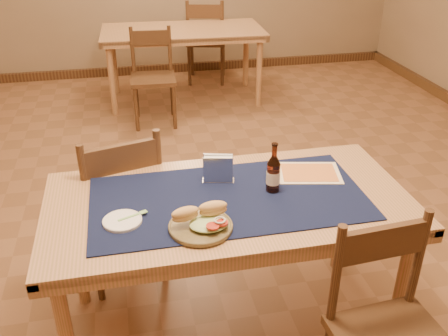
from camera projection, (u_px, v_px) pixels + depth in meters
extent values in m
cube|color=brown|center=(202.00, 234.00, 3.24)|extent=(6.00, 7.00, 0.02)
cylinder|color=#B47B55|center=(400.00, 293.00, 2.23)|extent=(0.06, 0.06, 0.71)
cylinder|color=#B47B55|center=(76.00, 248.00, 2.53)|extent=(0.06, 0.06, 0.71)
cylinder|color=#B47B55|center=(342.00, 215.00, 2.79)|extent=(0.06, 0.06, 0.71)
cube|color=#B47B55|center=(229.00, 202.00, 2.20)|extent=(1.60, 0.80, 0.04)
cube|color=black|center=(229.00, 198.00, 2.19)|extent=(1.20, 0.60, 0.01)
cube|color=#4F341C|center=(155.00, 69.00, 6.20)|extent=(6.00, 0.06, 0.10)
cylinder|color=#B47B55|center=(112.00, 80.00, 4.86)|extent=(0.06, 0.06, 0.71)
cylinder|color=#B47B55|center=(259.00, 73.00, 5.08)|extent=(0.06, 0.06, 0.71)
cylinder|color=#B47B55|center=(114.00, 61.00, 5.43)|extent=(0.06, 0.06, 0.71)
cylinder|color=#B47B55|center=(246.00, 55.00, 5.64)|extent=(0.06, 0.06, 0.71)
cube|color=#B47B55|center=(183.00, 31.00, 5.08)|extent=(1.66, 0.88, 0.04)
cylinder|color=#4F341C|center=(142.00, 213.00, 3.03)|extent=(0.04, 0.04, 0.46)
cylinder|color=#4F341C|center=(81.00, 228.00, 2.89)|extent=(0.04, 0.04, 0.46)
cylinder|color=#4F341C|center=(164.00, 246.00, 2.74)|extent=(0.04, 0.04, 0.46)
cylinder|color=#4F341C|center=(97.00, 265.00, 2.60)|extent=(0.04, 0.04, 0.46)
cube|color=#4F341C|center=(117.00, 202.00, 2.71)|extent=(0.53, 0.53, 0.04)
cube|color=#4F341C|center=(121.00, 158.00, 2.38)|extent=(0.36, 0.12, 0.14)
cylinder|color=#4F341C|center=(159.00, 173.00, 2.51)|extent=(0.04, 0.04, 0.47)
cylinder|color=#4F341C|center=(86.00, 189.00, 2.37)|extent=(0.04, 0.04, 0.47)
cube|color=#4F341C|center=(383.00, 242.00, 1.85)|extent=(0.36, 0.06, 0.14)
cylinder|color=#4F341C|center=(336.00, 276.00, 1.86)|extent=(0.04, 0.04, 0.45)
cylinder|color=#4F341C|center=(418.00, 259.00, 1.95)|extent=(0.04, 0.04, 0.45)
cylinder|color=#4F341C|center=(136.00, 109.00, 4.57)|extent=(0.03, 0.03, 0.44)
cylinder|color=#4F341C|center=(174.00, 107.00, 4.61)|extent=(0.03, 0.03, 0.44)
cylinder|color=#4F341C|center=(136.00, 96.00, 4.87)|extent=(0.03, 0.03, 0.44)
cylinder|color=#4F341C|center=(172.00, 94.00, 4.92)|extent=(0.03, 0.03, 0.44)
cube|color=#4F341C|center=(153.00, 79.00, 4.64)|extent=(0.43, 0.43, 0.04)
cube|color=#4F341C|center=(150.00, 38.00, 4.64)|extent=(0.35, 0.05, 0.14)
cylinder|color=#4F341C|center=(133.00, 51.00, 4.67)|extent=(0.03, 0.03, 0.45)
cylinder|color=#4F341C|center=(170.00, 49.00, 4.72)|extent=(0.03, 0.03, 0.45)
cylinder|color=#4F341C|center=(223.00, 56.00, 6.03)|extent=(0.04, 0.04, 0.47)
cylinder|color=#4F341C|center=(192.00, 56.00, 6.04)|extent=(0.04, 0.04, 0.47)
cylinder|color=#4F341C|center=(222.00, 66.00, 5.70)|extent=(0.04, 0.04, 0.47)
cylinder|color=#4F341C|center=(189.00, 65.00, 5.71)|extent=(0.04, 0.04, 0.47)
cube|color=#4F341C|center=(206.00, 41.00, 5.76)|extent=(0.53, 0.53, 0.04)
cube|color=#4F341C|center=(205.00, 12.00, 5.41)|extent=(0.37, 0.12, 0.15)
cylinder|color=#4F341C|center=(222.00, 23.00, 5.47)|extent=(0.04, 0.04, 0.48)
cylinder|color=#4F341C|center=(188.00, 23.00, 5.47)|extent=(0.04, 0.04, 0.48)
cylinder|color=brown|center=(201.00, 227.00, 1.98)|extent=(0.26, 0.26, 0.01)
torus|color=brown|center=(201.00, 225.00, 1.98)|extent=(0.26, 0.26, 0.01)
ellipsoid|color=#BDDB97|center=(209.00, 224.00, 1.96)|extent=(0.16, 0.13, 0.03)
ellipsoid|color=tan|center=(185.00, 214.00, 1.95)|extent=(0.12, 0.07, 0.06)
ellipsoid|color=tan|center=(213.00, 209.00, 1.99)|extent=(0.12, 0.06, 0.06)
cylinder|color=#AB2616|center=(213.00, 226.00, 1.92)|extent=(0.05, 0.05, 0.01)
cylinder|color=#AB2616|center=(222.00, 223.00, 1.94)|extent=(0.05, 0.05, 0.01)
torus|color=beige|center=(220.00, 220.00, 1.94)|extent=(0.05, 0.05, 0.01)
cylinder|color=white|center=(122.00, 221.00, 2.02)|extent=(0.16, 0.16, 0.01)
torus|color=white|center=(122.00, 220.00, 2.02)|extent=(0.16, 0.16, 0.01)
cube|color=#85C66C|center=(129.00, 217.00, 2.03)|extent=(0.09, 0.05, 0.00)
cube|color=#85C66C|center=(143.00, 212.00, 2.06)|extent=(0.04, 0.03, 0.00)
cylinder|color=#461A0C|center=(273.00, 177.00, 2.21)|extent=(0.06, 0.06, 0.14)
cone|color=#461A0C|center=(274.00, 160.00, 2.17)|extent=(0.06, 0.06, 0.04)
cylinder|color=#461A0C|center=(275.00, 151.00, 2.15)|extent=(0.02, 0.02, 0.05)
cylinder|color=#461A0C|center=(275.00, 144.00, 2.13)|extent=(0.03, 0.03, 0.01)
cylinder|color=#F3E0C3|center=(273.00, 177.00, 2.21)|extent=(0.06, 0.06, 0.06)
cube|color=silver|center=(218.00, 180.00, 2.32)|extent=(0.15, 0.09, 0.00)
cube|color=silver|center=(218.00, 170.00, 2.27)|extent=(0.13, 0.04, 0.13)
cube|color=silver|center=(218.00, 166.00, 2.31)|extent=(0.13, 0.04, 0.13)
cube|color=white|center=(218.00, 169.00, 2.29)|extent=(0.14, 0.07, 0.12)
cube|color=#3C95C0|center=(218.00, 169.00, 2.27)|extent=(0.09, 0.02, 0.04)
cube|color=beige|center=(309.00, 173.00, 2.38)|extent=(0.33, 0.27, 0.00)
cube|color=#CF7535|center=(309.00, 172.00, 2.38)|extent=(0.29, 0.23, 0.00)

